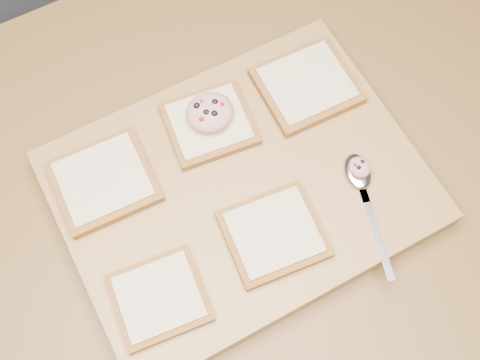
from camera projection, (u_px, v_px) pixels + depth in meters
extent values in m
plane|color=#515459|center=(235.00, 298.00, 1.69)|extent=(4.00, 4.00, 0.00)
cube|color=slate|center=(234.00, 258.00, 1.31)|extent=(1.90, 0.75, 0.84)
cube|color=brown|center=(231.00, 177.00, 0.89)|extent=(2.00, 0.80, 0.06)
cube|color=#A47246|center=(240.00, 189.00, 0.83)|extent=(0.48, 0.36, 0.04)
cube|color=olive|center=(104.00, 182.00, 0.81)|extent=(0.13, 0.12, 0.01)
cube|color=beige|center=(103.00, 179.00, 0.80)|extent=(0.12, 0.11, 0.00)
cube|color=olive|center=(209.00, 124.00, 0.84)|extent=(0.13, 0.12, 0.01)
cube|color=beige|center=(209.00, 121.00, 0.83)|extent=(0.11, 0.10, 0.00)
cube|color=olive|center=(307.00, 86.00, 0.87)|extent=(0.13, 0.12, 0.01)
cube|color=beige|center=(307.00, 82.00, 0.86)|extent=(0.12, 0.11, 0.00)
cube|color=olive|center=(159.00, 298.00, 0.75)|extent=(0.12, 0.11, 0.01)
cube|color=beige|center=(159.00, 297.00, 0.74)|extent=(0.11, 0.10, 0.00)
cube|color=olive|center=(274.00, 234.00, 0.78)|extent=(0.13, 0.12, 0.01)
cube|color=beige|center=(274.00, 232.00, 0.77)|extent=(0.12, 0.11, 0.00)
ellipsoid|color=tan|center=(210.00, 112.00, 0.82)|extent=(0.07, 0.06, 0.03)
sphere|color=black|center=(215.00, 102.00, 0.81)|extent=(0.01, 0.01, 0.01)
sphere|color=black|center=(197.00, 106.00, 0.81)|extent=(0.01, 0.01, 0.01)
sphere|color=black|center=(214.00, 114.00, 0.81)|extent=(0.01, 0.01, 0.01)
sphere|color=black|center=(206.00, 113.00, 0.81)|extent=(0.01, 0.01, 0.01)
sphere|color=#A5140C|center=(222.00, 105.00, 0.81)|extent=(0.01, 0.01, 0.01)
sphere|color=#A5140C|center=(202.00, 102.00, 0.81)|extent=(0.01, 0.01, 0.01)
sphere|color=#A5140C|center=(202.00, 119.00, 0.80)|extent=(0.01, 0.01, 0.01)
ellipsoid|color=silver|center=(358.00, 171.00, 0.81)|extent=(0.05, 0.06, 0.01)
cube|color=silver|center=(363.00, 191.00, 0.81)|extent=(0.02, 0.04, 0.00)
cube|color=silver|center=(376.00, 231.00, 0.79)|extent=(0.05, 0.13, 0.00)
ellipsoid|color=tan|center=(360.00, 167.00, 0.80)|extent=(0.03, 0.03, 0.02)
sphere|color=black|center=(362.00, 162.00, 0.80)|extent=(0.01, 0.01, 0.01)
sphere|color=black|center=(359.00, 168.00, 0.79)|extent=(0.01, 0.01, 0.01)
sphere|color=#A5140C|center=(355.00, 165.00, 0.80)|extent=(0.01, 0.01, 0.01)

